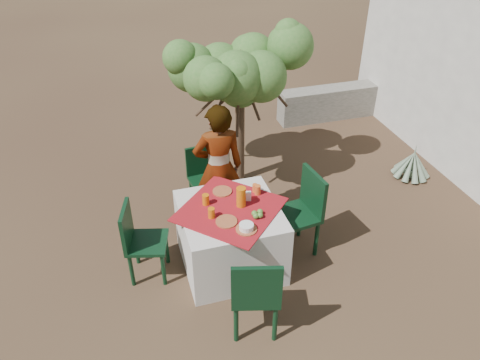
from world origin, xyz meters
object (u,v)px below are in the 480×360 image
(person, at_px, (219,168))
(juice_pitcher, at_px, (241,197))
(shrub_tree, at_px, (243,77))
(chair_left, at_px, (139,239))
(chair_right, at_px, (302,209))
(table, at_px, (230,237))
(chair_near, at_px, (256,293))
(agave, at_px, (412,164))
(chair_far, at_px, (204,175))

(person, distance_m, juice_pitcher, 0.72)
(person, relative_size, shrub_tree, 0.84)
(chair_left, xyz_separation_m, chair_right, (1.78, -0.09, 0.06))
(table, height_order, chair_near, chair_near)
(table, relative_size, chair_right, 1.31)
(chair_left, bearing_deg, juice_pitcher, -79.90)
(chair_left, height_order, juice_pitcher, juice_pitcher)
(person, bearing_deg, agave, -173.31)
(shrub_tree, xyz_separation_m, juice_pitcher, (-0.51, -1.62, -0.62))
(shrub_tree, bearing_deg, chair_left, -136.06)
(agave, bearing_deg, chair_near, -147.02)
(chair_near, distance_m, juice_pitcher, 1.05)
(chair_right, relative_size, agave, 1.76)
(table, distance_m, shrub_tree, 2.08)
(juice_pitcher, bearing_deg, chair_right, 0.30)
(shrub_tree, bearing_deg, juice_pitcher, -107.50)
(chair_right, bearing_deg, chair_left, -100.22)
(chair_right, bearing_deg, table, -95.59)
(agave, distance_m, juice_pitcher, 3.04)
(chair_near, bearing_deg, agave, -131.89)
(person, height_order, shrub_tree, shrub_tree)
(person, xyz_separation_m, agave, (2.87, 0.23, -0.61))
(chair_near, bearing_deg, table, -76.63)
(agave, bearing_deg, juice_pitcher, -161.42)
(chair_right, bearing_deg, chair_far, -149.47)
(chair_right, bearing_deg, agave, 106.67)
(chair_far, distance_m, agave, 2.98)
(chair_left, relative_size, juice_pitcher, 4.03)
(chair_far, distance_m, shrub_tree, 1.33)
(chair_right, xyz_separation_m, juice_pitcher, (-0.71, -0.00, 0.32))
(person, bearing_deg, juice_pitcher, 96.85)
(shrub_tree, distance_m, agave, 2.73)
(shrub_tree, bearing_deg, table, -111.23)
(chair_far, height_order, person, person)
(chair_near, height_order, juice_pitcher, juice_pitcher)
(chair_far, distance_m, juice_pitcher, 1.20)
(chair_near, bearing_deg, shrub_tree, -89.27)
(chair_left, relative_size, agave, 1.57)
(agave, height_order, juice_pitcher, juice_pitcher)
(shrub_tree, bearing_deg, chair_near, -104.40)
(table, bearing_deg, shrub_tree, 68.77)
(chair_far, height_order, juice_pitcher, juice_pitcher)
(chair_near, distance_m, shrub_tree, 2.85)
(chair_far, height_order, chair_near, chair_near)
(table, bearing_deg, agave, 18.23)
(juice_pitcher, bearing_deg, table, -169.64)
(chair_far, relative_size, chair_left, 0.93)
(chair_near, distance_m, agave, 3.55)
(chair_far, bearing_deg, chair_right, -58.10)
(chair_left, bearing_deg, chair_near, -124.47)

